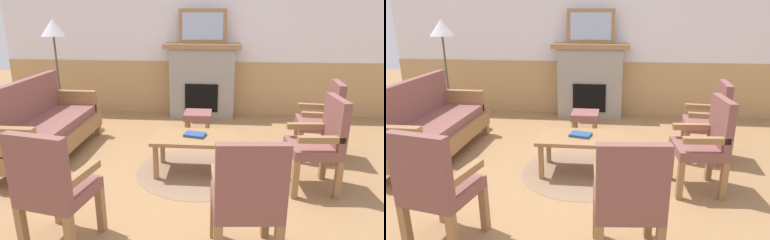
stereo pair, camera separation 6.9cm
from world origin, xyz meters
TOP-DOWN VIEW (x-y plane):
  - ground_plane at (0.00, 0.00)m, footprint 14.00×14.00m
  - wall_back at (0.00, 2.60)m, footprint 7.20×0.14m
  - fireplace at (0.00, 2.35)m, footprint 1.30×0.44m
  - framed_picture at (0.00, 2.35)m, footprint 0.80×0.04m
  - couch at (-1.85, 0.37)m, footprint 0.70×1.80m
  - coffee_table at (0.06, 0.10)m, footprint 0.96×0.56m
  - round_rug at (0.06, 0.10)m, footprint 1.37×1.37m
  - book_on_table at (0.06, 0.10)m, footprint 0.26×0.21m
  - footstool at (-0.00, 1.36)m, footprint 0.40×0.40m
  - armchair_near_fireplace at (1.35, -0.18)m, footprint 0.51×0.51m
  - armchair_by_window_left at (1.61, 0.65)m, footprint 0.52×0.52m
  - armchair_front_left at (-0.90, -1.33)m, footprint 0.56×0.56m
  - armchair_front_center at (0.54, -1.36)m, footprint 0.52×0.52m
  - floor_lamp_by_couch at (-2.25, 1.65)m, footprint 0.36×0.36m

SIDE VIEW (x-z plane):
  - ground_plane at x=0.00m, z-range 0.00..0.00m
  - round_rug at x=0.06m, z-range 0.00..0.01m
  - footstool at x=0.00m, z-range 0.10..0.46m
  - coffee_table at x=0.06m, z-range 0.17..0.61m
  - couch at x=-1.85m, z-range -0.09..0.89m
  - book_on_table at x=0.06m, z-range 0.44..0.47m
  - armchair_near_fireplace at x=1.35m, z-range 0.05..1.03m
  - armchair_by_window_left at x=1.61m, z-range 0.05..1.03m
  - armchair_front_left at x=-0.90m, z-range 0.05..1.03m
  - armchair_front_center at x=0.54m, z-range 0.05..1.03m
  - fireplace at x=0.00m, z-range 0.01..1.29m
  - wall_back at x=0.00m, z-range -0.04..2.66m
  - floor_lamp_by_couch at x=-2.25m, z-range 0.61..2.29m
  - framed_picture at x=0.00m, z-range 1.28..1.84m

